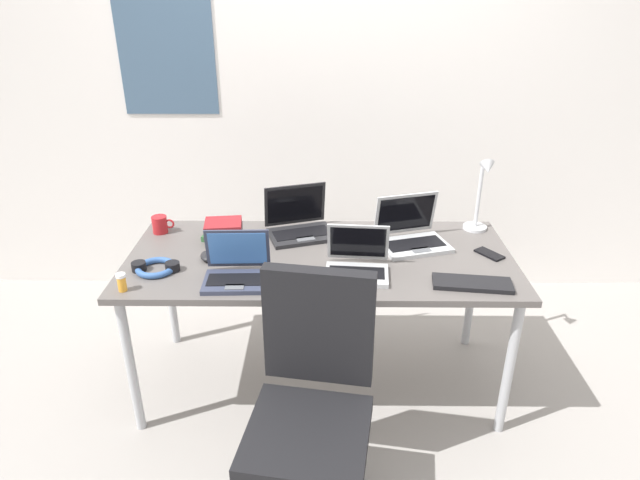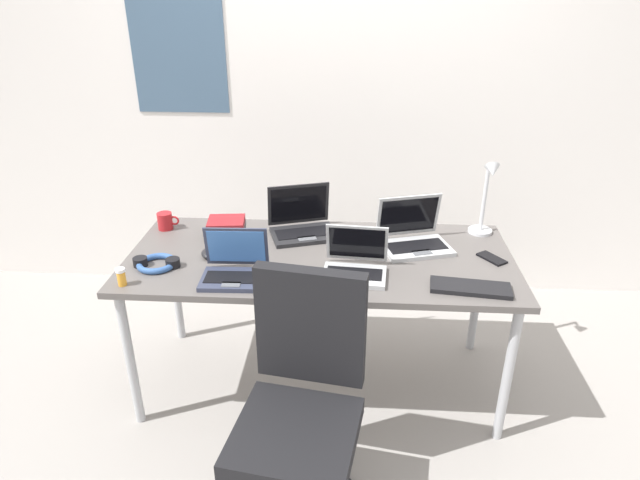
% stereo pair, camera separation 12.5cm
% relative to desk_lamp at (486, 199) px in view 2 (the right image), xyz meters
% --- Properties ---
extents(ground_plane, '(12.00, 12.00, 0.00)m').
position_rel_desk_lamp_xyz_m(ground_plane, '(-0.80, -0.28, -0.94)').
color(ground_plane, gray).
extents(wall_back, '(6.00, 0.13, 2.60)m').
position_rel_desk_lamp_xyz_m(wall_back, '(-0.80, 0.82, 0.36)').
color(wall_back, silver).
rests_on(wall_back, ground_plane).
extents(desk, '(1.80, 0.80, 0.74)m').
position_rel_desk_lamp_xyz_m(desk, '(-0.80, -0.28, -0.25)').
color(desk, '#595451').
rests_on(desk, ground_plane).
extents(desk_lamp, '(0.12, 0.18, 0.40)m').
position_rel_desk_lamp_xyz_m(desk_lamp, '(0.00, 0.00, 0.00)').
color(desk_lamp, silver).
rests_on(desk_lamp, desk).
extents(laptop_by_keyboard, '(0.29, 0.26, 0.20)m').
position_rel_desk_lamp_xyz_m(laptop_by_keyboard, '(-0.64, -0.44, -0.16)').
color(laptop_by_keyboard, '#B7BABC').
rests_on(laptop_by_keyboard, desk).
extents(laptop_back_left, '(0.28, 0.24, 0.21)m').
position_rel_desk_lamp_xyz_m(laptop_back_left, '(-1.15, -0.51, -0.15)').
color(laptop_back_left, '#33384C').
rests_on(laptop_back_left, desk).
extents(laptop_mid_desk, '(0.38, 0.34, 0.23)m').
position_rel_desk_lamp_xyz_m(laptop_mid_desk, '(-0.36, -0.15, -0.15)').
color(laptop_mid_desk, '#B7BABC').
rests_on(laptop_mid_desk, desk).
extents(laptop_back_right, '(0.38, 0.33, 0.24)m').
position_rel_desk_lamp_xyz_m(laptop_back_right, '(-0.90, -0.04, -0.15)').
color(laptop_back_right, '#232326').
rests_on(laptop_back_right, desk).
extents(external_keyboard, '(0.34, 0.16, 0.02)m').
position_rel_desk_lamp_xyz_m(external_keyboard, '(-0.15, -0.55, -0.19)').
color(external_keyboard, black).
rests_on(external_keyboard, desk).
extents(computer_mouse, '(0.08, 0.11, 0.03)m').
position_rel_desk_lamp_xyz_m(computer_mouse, '(-1.32, -0.32, -0.18)').
color(computer_mouse, black).
rests_on(computer_mouse, desk).
extents(cell_phone, '(0.13, 0.15, 0.01)m').
position_rel_desk_lamp_xyz_m(cell_phone, '(-0.00, -0.26, -0.19)').
color(cell_phone, black).
rests_on(cell_phone, desk).
extents(headphones, '(0.21, 0.18, 0.04)m').
position_rel_desk_lamp_xyz_m(headphones, '(-1.53, -0.43, -0.18)').
color(headphones, '#335999').
rests_on(headphones, desk).
extents(pill_bottle, '(0.04, 0.04, 0.08)m').
position_rel_desk_lamp_xyz_m(pill_bottle, '(-1.62, -0.60, -0.16)').
color(pill_bottle, gold).
rests_on(pill_bottle, desk).
extents(book_stack, '(0.22, 0.18, 0.09)m').
position_rel_desk_lamp_xyz_m(book_stack, '(-1.28, -0.10, -0.15)').
color(book_stack, '#336638').
rests_on(book_stack, desk).
extents(coffee_mug, '(0.11, 0.08, 0.09)m').
position_rel_desk_lamp_xyz_m(coffee_mug, '(-1.61, -0.03, -0.15)').
color(coffee_mug, '#B21E23').
rests_on(coffee_mug, desk).
extents(office_chair, '(0.52, 0.57, 0.97)m').
position_rel_desk_lamp_xyz_m(office_chair, '(-0.83, -1.01, -0.54)').
color(office_chair, black).
rests_on(office_chair, ground_plane).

